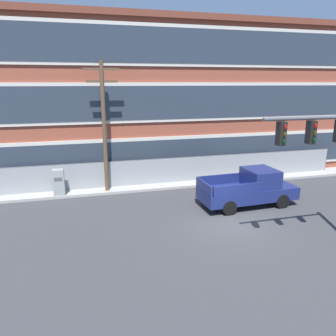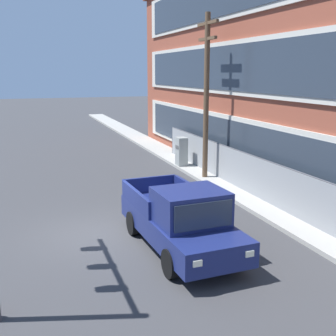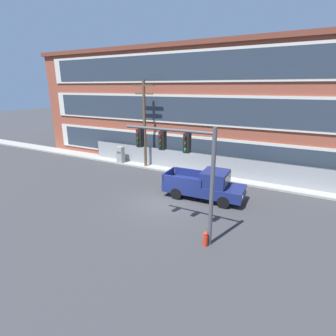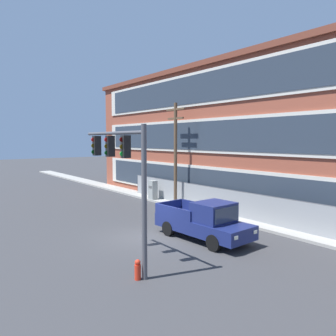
{
  "view_description": "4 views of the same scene",
  "coord_description": "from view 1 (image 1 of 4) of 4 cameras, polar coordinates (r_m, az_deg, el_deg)",
  "views": [
    {
      "loc": [
        -6.79,
        -13.74,
        6.87
      ],
      "look_at": [
        -1.91,
        4.87,
        1.8
      ],
      "focal_mm": 35.0,
      "sensor_mm": 36.0,
      "label": 1
    },
    {
      "loc": [
        13.47,
        -2.15,
        5.35
      ],
      "look_at": [
        0.57,
        2.38,
        2.23
      ],
      "focal_mm": 45.0,
      "sensor_mm": 36.0,
      "label": 2
    },
    {
      "loc": [
        7.95,
        -13.9,
        7.48
      ],
      "look_at": [
        -0.49,
        1.76,
        1.95
      ],
      "focal_mm": 28.0,
      "sensor_mm": 36.0,
      "label": 3
    },
    {
      "loc": [
        14.4,
        -9.57,
        5.27
      ],
      "look_at": [
        -0.95,
        2.25,
        3.58
      ],
      "focal_mm": 35.0,
      "sensor_mm": 36.0,
      "label": 4
    }
  ],
  "objects": [
    {
      "name": "traffic_signal_mast",
      "position": [
        14.69,
        26.72,
        2.86
      ],
      "size": [
        4.82,
        0.43,
        5.83
      ],
      "color": "#4C4C51",
      "rests_on": "ground"
    },
    {
      "name": "brick_mill_building",
      "position": [
        27.14,
        1.79,
        12.04
      ],
      "size": [
        41.73,
        9.59,
        11.15
      ],
      "color": "brown",
      "rests_on": "ground"
    },
    {
      "name": "electrical_cabinet",
      "position": [
        21.02,
        -18.47,
        -2.57
      ],
      "size": [
        0.66,
        0.56,
        1.76
      ],
      "color": "#939993",
      "rests_on": "ground"
    },
    {
      "name": "ground_plane",
      "position": [
        16.79,
        10.73,
        -9.66
      ],
      "size": [
        160.0,
        160.0,
        0.0
      ],
      "primitive_type": "plane",
      "color": "#38383A"
    },
    {
      "name": "pickup_truck_navy",
      "position": [
        19.26,
        14.06,
        -3.53
      ],
      "size": [
        5.64,
        2.39,
        2.08
      ],
      "color": "navy",
      "rests_on": "ground"
    },
    {
      "name": "utility_pole_near_corner",
      "position": [
        20.42,
        -11.08,
        7.69
      ],
      "size": [
        2.14,
        0.26,
        8.1
      ],
      "color": "brown",
      "rests_on": "ground"
    },
    {
      "name": "sidewalk_building_side",
      "position": [
        22.76,
        3.36,
        -2.62
      ],
      "size": [
        80.0,
        1.73,
        0.16
      ],
      "primitive_type": "cube",
      "color": "#9E9B93",
      "rests_on": "ground"
    },
    {
      "name": "chain_link_fence",
      "position": [
        22.64,
        2.46,
        -0.39
      ],
      "size": [
        23.53,
        0.06,
        1.88
      ],
      "color": "gray",
      "rests_on": "ground"
    }
  ]
}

